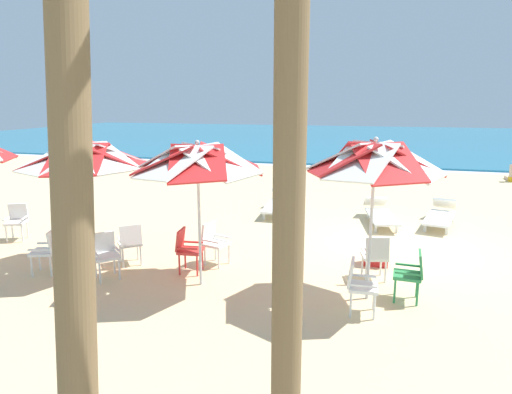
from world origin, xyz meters
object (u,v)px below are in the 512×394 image
at_px(beach_umbrella_0, 375,160).
at_px(plastic_chair_1, 412,273).
at_px(plastic_chair_0, 359,283).
at_px(plastic_chair_4, 187,248).
at_px(sun_lounger_2, 278,204).
at_px(beach_umbrella_1, 198,160).
at_px(plastic_chair_2, 375,255).
at_px(beach_umbrella_2, 84,156).
at_px(plastic_chair_3, 214,241).
at_px(sun_lounger_0, 440,215).
at_px(cooler_box, 376,255).
at_px(plastic_chair_7, 47,249).
at_px(sun_lounger_1, 380,214).
at_px(plastic_chair_5, 130,242).
at_px(plastic_chair_6, 105,253).
at_px(palm_tree_0, 292,56).
at_px(beachgoer_seated, 512,174).
at_px(palm_tree_1, 61,44).
at_px(plastic_chair_9, 17,219).

xyz_separation_m(beach_umbrella_0, plastic_chair_1, (0.69, 0.10, -1.86)).
relative_size(plastic_chair_0, plastic_chair_4, 1.00).
distance_m(plastic_chair_4, sun_lounger_2, 5.04).
relative_size(beach_umbrella_0, beach_umbrella_1, 1.04).
bearing_deg(sun_lounger_2, beach_umbrella_0, -62.46).
bearing_deg(plastic_chair_1, plastic_chair_2, 129.09).
relative_size(beach_umbrella_1, beach_umbrella_2, 1.02).
distance_m(plastic_chair_0, plastic_chair_3, 3.26).
relative_size(sun_lounger_0, cooler_box, 4.46).
height_order(plastic_chair_7, sun_lounger_1, plastic_chair_7).
relative_size(plastic_chair_5, plastic_chair_6, 1.00).
distance_m(sun_lounger_2, cooler_box, 4.61).
bearing_deg(plastic_chair_5, sun_lounger_2, 68.66).
height_order(plastic_chair_3, plastic_chair_4, same).
bearing_deg(cooler_box, plastic_chair_1, -69.70).
relative_size(plastic_chair_1, palm_tree_0, 0.15).
height_order(beach_umbrella_2, beachgoer_seated, beach_umbrella_2).
distance_m(beach_umbrella_1, cooler_box, 4.14).
xyz_separation_m(plastic_chair_7, cooler_box, (6.09, 2.17, -0.30)).
bearing_deg(cooler_box, palm_tree_1, -114.23).
relative_size(beach_umbrella_2, plastic_chair_7, 2.98).
bearing_deg(plastic_chair_4, beach_umbrella_2, -172.73).
relative_size(beach_umbrella_0, plastic_chair_7, 3.15).
bearing_deg(plastic_chair_7, plastic_chair_3, 24.80).
height_order(plastic_chair_2, beachgoer_seated, beachgoer_seated).
bearing_deg(beach_umbrella_2, beach_umbrella_0, -0.23).
height_order(plastic_chair_9, sun_lounger_1, plastic_chair_9).
bearing_deg(plastic_chair_0, plastic_chair_7, 179.41).
bearing_deg(sun_lounger_2, plastic_chair_5, -111.34).
height_order(plastic_chair_1, palm_tree_0, palm_tree_0).
xyz_separation_m(plastic_chair_4, palm_tree_0, (2.75, -3.83, 3.13)).
bearing_deg(sun_lounger_1, plastic_chair_9, -155.84).
bearing_deg(plastic_chair_1, plastic_chair_0, -140.26).
relative_size(palm_tree_0, beachgoer_seated, 6.43).
relative_size(plastic_chair_1, sun_lounger_0, 0.39).
bearing_deg(sun_lounger_0, plastic_chair_1, -101.85).
bearing_deg(plastic_chair_4, palm_tree_1, -77.32).
height_order(sun_lounger_0, cooler_box, sun_lounger_0).
bearing_deg(plastic_chair_2, plastic_chair_9, 178.22).
bearing_deg(beach_umbrella_1, palm_tree_0, -55.79).
distance_m(plastic_chair_3, plastic_chair_6, 2.10).
relative_size(plastic_chair_4, sun_lounger_0, 0.39).
xyz_separation_m(beach_umbrella_1, plastic_chair_6, (-1.84, -0.18, -1.78)).
bearing_deg(palm_tree_0, sun_lounger_1, 84.16).
xyz_separation_m(plastic_chair_7, plastic_chair_9, (-2.24, 1.61, 0.00)).
bearing_deg(beach_umbrella_0, cooler_box, 85.84).
distance_m(plastic_chair_4, palm_tree_1, 5.47).
xyz_separation_m(beach_umbrella_2, cooler_box, (5.49, 1.63, -2.03)).
relative_size(beach_umbrella_2, plastic_chair_9, 2.98).
xyz_separation_m(beach_umbrella_2, beachgoer_seated, (10.85, 13.06, -1.94)).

